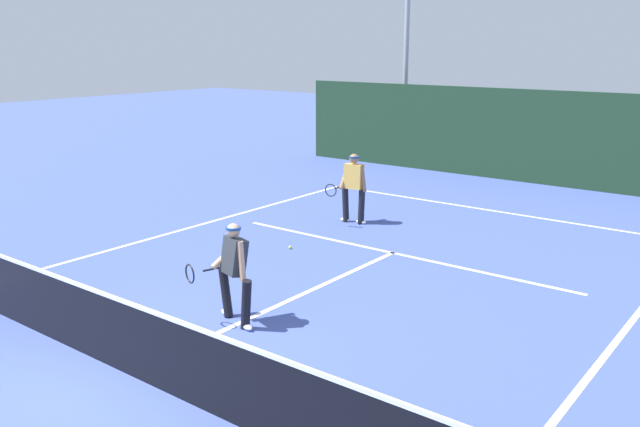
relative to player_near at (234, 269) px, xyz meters
The scene contains 10 objects.
ground_plane 2.16m from the player_near, 87.83° to the right, with size 80.00×80.00×0.00m, color #4458A8.
court_line_baseline_far 8.91m from the player_near, 89.51° to the left, with size 9.29×0.10×0.01m, color white.
court_line_service 4.45m from the player_near, 89.01° to the left, with size 7.57×0.10×0.01m, color white.
court_line_centre 1.47m from the player_near, 86.42° to the left, with size 0.10×6.40×0.01m, color white.
tennis_net 2.02m from the player_near, 87.83° to the right, with size 10.18×0.09×1.07m.
player_near is the anchor object (origin of this frame).
player_far 6.09m from the player_near, 108.02° to the left, with size 0.68×0.85×1.63m.
tennis_ball 3.83m from the player_near, 117.38° to the left, with size 0.07×0.07×0.07m, color #D1E033.
back_fence_windscreen 12.86m from the player_near, 89.66° to the left, with size 17.01×0.12×2.76m, color #1E3A23.
light_pole 16.09m from the player_near, 111.41° to the left, with size 0.55×0.44×8.64m.
Camera 1 is at (6.61, -4.61, 4.06)m, focal length 37.50 mm.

